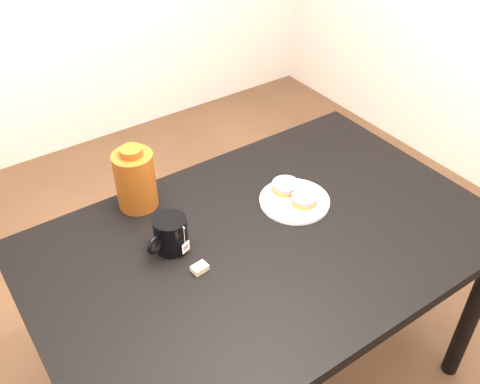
{
  "coord_description": "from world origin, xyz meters",
  "views": [
    {
      "loc": [
        -0.74,
        -0.93,
        1.86
      ],
      "look_at": [
        0.02,
        0.17,
        0.81
      ],
      "focal_mm": 40.0,
      "sensor_mm": 36.0,
      "label": 1
    }
  ],
  "objects_px": {
    "teabag_pouch": "(200,268)",
    "bagel_package": "(135,179)",
    "table": "(265,257)",
    "plate": "(295,200)",
    "bagel_front": "(304,199)",
    "bagel_back": "(286,186)",
    "mug": "(170,234)"
  },
  "relations": [
    {
      "from": "plate",
      "to": "teabag_pouch",
      "type": "height_order",
      "value": "teabag_pouch"
    },
    {
      "from": "table",
      "to": "plate",
      "type": "relative_size",
      "value": 6.12
    },
    {
      "from": "mug",
      "to": "table",
      "type": "bearing_deg",
      "value": -45.32
    },
    {
      "from": "plate",
      "to": "bagel_back",
      "type": "relative_size",
      "value": 2.32
    },
    {
      "from": "teabag_pouch",
      "to": "bagel_package",
      "type": "bearing_deg",
      "value": 91.52
    },
    {
      "from": "table",
      "to": "bagel_back",
      "type": "distance_m",
      "value": 0.26
    },
    {
      "from": "mug",
      "to": "teabag_pouch",
      "type": "xyz_separation_m",
      "value": [
        0.02,
        -0.12,
        -0.05
      ]
    },
    {
      "from": "plate",
      "to": "mug",
      "type": "bearing_deg",
      "value": 174.59
    },
    {
      "from": "bagel_back",
      "to": "teabag_pouch",
      "type": "distance_m",
      "value": 0.45
    },
    {
      "from": "plate",
      "to": "bagel_package",
      "type": "bearing_deg",
      "value": 146.26
    },
    {
      "from": "bagel_front",
      "to": "teabag_pouch",
      "type": "distance_m",
      "value": 0.43
    },
    {
      "from": "mug",
      "to": "teabag_pouch",
      "type": "height_order",
      "value": "mug"
    },
    {
      "from": "table",
      "to": "teabag_pouch",
      "type": "distance_m",
      "value": 0.25
    },
    {
      "from": "mug",
      "to": "bagel_back",
      "type": "bearing_deg",
      "value": -17.39
    },
    {
      "from": "plate",
      "to": "teabag_pouch",
      "type": "bearing_deg",
      "value": -168.53
    },
    {
      "from": "table",
      "to": "bagel_front",
      "type": "distance_m",
      "value": 0.23
    },
    {
      "from": "bagel_back",
      "to": "mug",
      "type": "xyz_separation_m",
      "value": [
        -0.44,
        -0.02,
        0.03
      ]
    },
    {
      "from": "table",
      "to": "bagel_package",
      "type": "height_order",
      "value": "bagel_package"
    },
    {
      "from": "bagel_back",
      "to": "bagel_front",
      "type": "relative_size",
      "value": 0.87
    },
    {
      "from": "bagel_back",
      "to": "teabag_pouch",
      "type": "relative_size",
      "value": 2.19
    },
    {
      "from": "plate",
      "to": "bagel_front",
      "type": "distance_m",
      "value": 0.04
    },
    {
      "from": "bagel_front",
      "to": "teabag_pouch",
      "type": "xyz_separation_m",
      "value": [
        -0.43,
        -0.05,
        -0.02
      ]
    },
    {
      "from": "teabag_pouch",
      "to": "bagel_package",
      "type": "height_order",
      "value": "bagel_package"
    },
    {
      "from": "bagel_front",
      "to": "teabag_pouch",
      "type": "bearing_deg",
      "value": -172.77
    },
    {
      "from": "mug",
      "to": "bagel_package",
      "type": "distance_m",
      "value": 0.25
    },
    {
      "from": "table",
      "to": "bagel_package",
      "type": "distance_m",
      "value": 0.48
    },
    {
      "from": "bagel_front",
      "to": "mug",
      "type": "distance_m",
      "value": 0.46
    },
    {
      "from": "bagel_front",
      "to": "teabag_pouch",
      "type": "relative_size",
      "value": 2.51
    },
    {
      "from": "teabag_pouch",
      "to": "plate",
      "type": "bearing_deg",
      "value": 11.47
    },
    {
      "from": "mug",
      "to": "bagel_package",
      "type": "relative_size",
      "value": 0.72
    },
    {
      "from": "bagel_back",
      "to": "bagel_package",
      "type": "xyz_separation_m",
      "value": [
        -0.43,
        0.22,
        0.07
      ]
    },
    {
      "from": "mug",
      "to": "bagel_package",
      "type": "xyz_separation_m",
      "value": [
        0.01,
        0.24,
        0.04
      ]
    }
  ]
}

